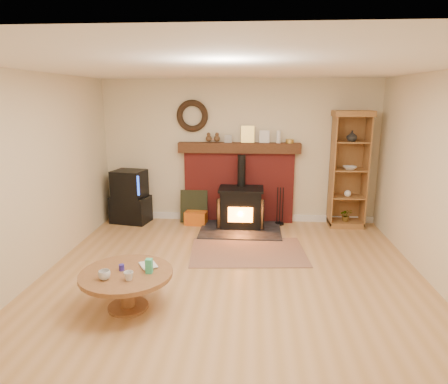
# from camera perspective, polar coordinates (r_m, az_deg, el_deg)

# --- Properties ---
(ground) EXTENTS (5.50, 5.50, 0.00)m
(ground) POSITION_cam_1_polar(r_m,az_deg,el_deg) (5.09, 0.94, -13.31)
(ground) COLOR #B7854C
(ground) RESTS_ON ground
(room_shell) EXTENTS (5.02, 5.52, 2.61)m
(room_shell) POSITION_cam_1_polar(r_m,az_deg,el_deg) (4.67, 0.87, 6.40)
(room_shell) COLOR beige
(room_shell) RESTS_ON ground
(chimney_breast) EXTENTS (2.20, 0.22, 1.78)m
(chimney_breast) POSITION_cam_1_polar(r_m,az_deg,el_deg) (7.36, 2.15, 1.81)
(chimney_breast) COLOR maroon
(chimney_breast) RESTS_ON ground
(wood_stove) EXTENTS (1.40, 1.00, 1.28)m
(wood_stove) POSITION_cam_1_polar(r_m,az_deg,el_deg) (7.08, 2.42, -2.41)
(wood_stove) COLOR black
(wood_stove) RESTS_ON ground
(area_rug) EXTENTS (1.80, 1.31, 0.01)m
(area_rug) POSITION_cam_1_polar(r_m,az_deg,el_deg) (6.10, 3.44, -8.52)
(area_rug) COLOR brown
(area_rug) RESTS_ON ground
(tv_unit) EXTENTS (0.75, 0.59, 0.98)m
(tv_unit) POSITION_cam_1_polar(r_m,az_deg,el_deg) (7.57, -13.26, -0.78)
(tv_unit) COLOR black
(tv_unit) RESTS_ON ground
(curio_cabinet) EXTENTS (0.66, 0.48, 2.06)m
(curio_cabinet) POSITION_cam_1_polar(r_m,az_deg,el_deg) (7.39, 17.35, 3.06)
(curio_cabinet) COLOR brown
(curio_cabinet) RESTS_ON ground
(firelog_box) EXTENTS (0.42, 0.29, 0.24)m
(firelog_box) POSITION_cam_1_polar(r_m,az_deg,el_deg) (7.33, -4.03, -3.74)
(firelog_box) COLOR gold
(firelog_box) RESTS_ON ground
(leaning_painting) EXTENTS (0.50, 0.13, 0.60)m
(leaning_painting) POSITION_cam_1_polar(r_m,az_deg,el_deg) (7.43, -4.32, -2.05)
(leaning_painting) COLOR black
(leaning_painting) RESTS_ON ground
(fire_tools) EXTENTS (0.16, 0.16, 0.70)m
(fire_tools) POSITION_cam_1_polar(r_m,az_deg,el_deg) (7.37, 7.95, -3.65)
(fire_tools) COLOR black
(fire_tools) RESTS_ON ground
(coffee_table) EXTENTS (1.01, 1.01, 0.59)m
(coffee_table) POSITION_cam_1_polar(r_m,az_deg,el_deg) (4.59, -13.76, -11.99)
(coffee_table) COLOR brown
(coffee_table) RESTS_ON ground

